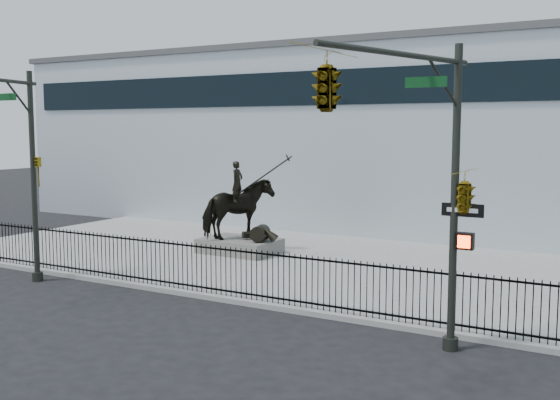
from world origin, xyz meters
The scene contains 8 objects.
ground centered at (0.00, 0.00, 0.00)m, with size 120.00×120.00×0.00m, color black.
plaza centered at (0.00, 7.00, 0.07)m, with size 30.00×12.00×0.15m, color gray.
building centered at (0.00, 20.00, 4.50)m, with size 44.00×14.00×9.00m, color silver.
picket_fence centered at (0.00, 1.25, 0.90)m, with size 22.10×0.10×1.50m.
statue_plinth centered at (-3.40, 7.16, 0.43)m, with size 3.02×2.08×0.57m, color #5C5954.
equestrian_statue centered at (-3.34, 7.16, 1.90)m, with size 3.87×2.45×3.28m.
traffic_signal_left centered at (-6.75, -0.62, 4.03)m, with size 1.52×4.84×7.00m.
traffic_signal_right centered at (6.47, -2.00, 4.85)m, with size 2.17×6.86×7.00m.
Camera 1 is at (10.85, -14.59, 5.13)m, focal length 42.00 mm.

